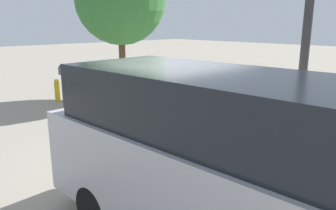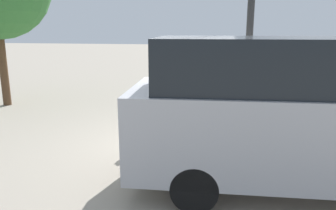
# 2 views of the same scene
# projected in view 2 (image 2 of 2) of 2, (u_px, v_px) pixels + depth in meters

# --- Properties ---
(ground_plane) EXTENTS (80.00, 80.00, 0.00)m
(ground_plane) POSITION_uv_depth(u_px,v_px,m) (168.00, 148.00, 6.72)
(ground_plane) COLOR gray
(parking_meter_near) EXTENTS (0.20, 0.12, 1.42)m
(parking_meter_near) POSITION_uv_depth(u_px,v_px,m) (157.00, 92.00, 7.03)
(parking_meter_near) COLOR #4C4C4C
(parking_meter_near) RESTS_ON ground
(lamp_post) EXTENTS (0.44, 0.44, 6.93)m
(lamp_post) POSITION_uv_depth(u_px,v_px,m) (250.00, 26.00, 7.70)
(lamp_post) COLOR beige
(lamp_post) RESTS_ON ground
(parked_van) EXTENTS (5.23, 2.08, 2.28)m
(parked_van) POSITION_uv_depth(u_px,v_px,m) (305.00, 112.00, 4.74)
(parked_van) COLOR #B2B2B7
(parked_van) RESTS_ON ground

